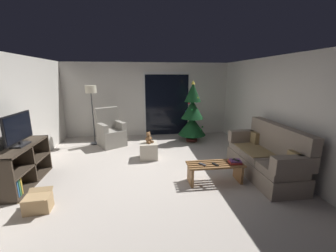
{
  "coord_description": "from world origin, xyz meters",
  "views": [
    {
      "loc": [
        -0.25,
        -4.3,
        2.06
      ],
      "look_at": [
        0.4,
        0.7,
        0.85
      ],
      "focal_mm": 22.47,
      "sensor_mm": 36.0,
      "label": 1
    }
  ],
  "objects": [
    {
      "name": "ground_plane",
      "position": [
        0.0,
        0.0,
        0.0
      ],
      "size": [
        7.0,
        7.0,
        0.0
      ],
      "primitive_type": "plane",
      "color": "#BCB2A8"
    },
    {
      "name": "wall_back",
      "position": [
        0.0,
        3.06,
        1.25
      ],
      "size": [
        5.72,
        0.12,
        2.5
      ],
      "primitive_type": "cube",
      "color": "silver",
      "rests_on": "ground"
    },
    {
      "name": "wall_left",
      "position": [
        -2.86,
        0.0,
        1.25
      ],
      "size": [
        0.12,
        6.0,
        2.5
      ],
      "primitive_type": "cube",
      "color": "silver",
      "rests_on": "ground"
    },
    {
      "name": "wall_right",
      "position": [
        2.86,
        0.0,
        1.25
      ],
      "size": [
        0.12,
        6.0,
        2.5
      ],
      "primitive_type": "cube",
      "color": "silver",
      "rests_on": "ground"
    },
    {
      "name": "patio_door_frame",
      "position": [
        0.66,
        2.99,
        1.1
      ],
      "size": [
        1.6,
        0.02,
        2.2
      ],
      "primitive_type": "cube",
      "color": "silver",
      "rests_on": "ground"
    },
    {
      "name": "patio_door_glass",
      "position": [
        0.66,
        2.97,
        1.05
      ],
      "size": [
        1.5,
        0.02,
        2.1
      ],
      "primitive_type": "cube",
      "color": "black",
      "rests_on": "ground"
    },
    {
      "name": "couch",
      "position": [
        2.32,
        -0.48,
        0.4
      ],
      "size": [
        0.79,
        1.94,
        1.08
      ],
      "color": "gray",
      "rests_on": "ground"
    },
    {
      "name": "coffee_table",
      "position": [
        1.16,
        -0.63,
        0.26
      ],
      "size": [
        1.1,
        0.4,
        0.39
      ],
      "color": "olive",
      "rests_on": "ground"
    },
    {
      "name": "remote_black",
      "position": [
        1.13,
        -0.7,
        0.4
      ],
      "size": [
        0.09,
        0.16,
        0.02
      ],
      "primitive_type": "cube",
      "rotation": [
        0.0,
        0.0,
        3.49
      ],
      "color": "black",
      "rests_on": "coffee_table"
    },
    {
      "name": "remote_graphite",
      "position": [
        0.89,
        -0.67,
        0.4
      ],
      "size": [
        0.13,
        0.15,
        0.02
      ],
      "primitive_type": "cube",
      "rotation": [
        0.0,
        0.0,
        3.76
      ],
      "color": "#333338",
      "rests_on": "coffee_table"
    },
    {
      "name": "book_stack",
      "position": [
        1.54,
        -0.68,
        0.42
      ],
      "size": [
        0.25,
        0.22,
        0.07
      ],
      "color": "#A32D28",
      "rests_on": "coffee_table"
    },
    {
      "name": "cell_phone",
      "position": [
        1.56,
        -0.69,
        0.46
      ],
      "size": [
        0.13,
        0.16,
        0.01
      ],
      "primitive_type": "cube",
      "rotation": [
        0.0,
        0.0,
        0.49
      ],
      "color": "black",
      "rests_on": "book_stack"
    },
    {
      "name": "christmas_tree",
      "position": [
        1.35,
        2.05,
        0.85
      ],
      "size": [
        0.87,
        0.87,
        1.92
      ],
      "color": "#4C1E19",
      "rests_on": "ground"
    },
    {
      "name": "armchair",
      "position": [
        -1.17,
        1.96,
        0.4
      ],
      "size": [
        0.94,
        0.94,
        1.13
      ],
      "color": "gray",
      "rests_on": "ground"
    },
    {
      "name": "floor_lamp",
      "position": [
        -1.7,
        2.17,
        1.51
      ],
      "size": [
        0.32,
        0.32,
        1.78
      ],
      "color": "#2D2D30",
      "rests_on": "ground"
    },
    {
      "name": "media_shelf",
      "position": [
        -2.53,
        -0.3,
        0.37
      ],
      "size": [
        0.4,
        1.4,
        0.79
      ],
      "color": "#382D23",
      "rests_on": "ground"
    },
    {
      "name": "television",
      "position": [
        -2.5,
        -0.24,
        1.1
      ],
      "size": [
        0.21,
        0.84,
        0.61
      ],
      "color": "black",
      "rests_on": "media_shelf"
    },
    {
      "name": "ottoman",
      "position": [
        -0.09,
        0.76,
        0.21
      ],
      "size": [
        0.44,
        0.44,
        0.42
      ],
      "primitive_type": "cube",
      "color": "beige",
      "rests_on": "ground"
    },
    {
      "name": "teddy_bear_chestnut",
      "position": [
        -0.08,
        0.75,
        0.54
      ],
      "size": [
        0.21,
        0.22,
        0.29
      ],
      "color": "brown",
      "rests_on": "ottoman"
    },
    {
      "name": "cardboard_box_open_near_shelf",
      "position": [
        -1.88,
        -1.18,
        0.13
      ],
      "size": [
        0.39,
        0.46,
        0.3
      ],
      "color": "tan",
      "rests_on": "ground"
    }
  ]
}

